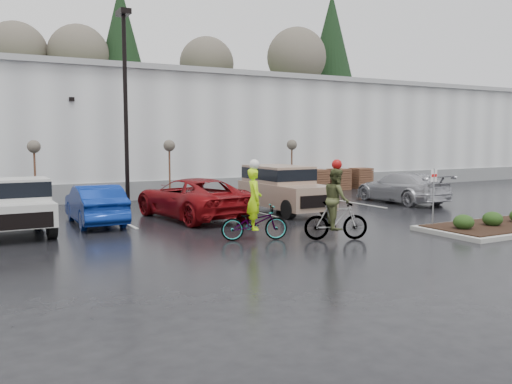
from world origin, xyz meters
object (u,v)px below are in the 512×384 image
pallet_stack_a (317,180)px  fire_lane_sign (434,191)px  pallet_stack_c (360,178)px  car_far_silver (401,187)px  car_blue (95,204)px  sapling_east (292,148)px  sapling_west (34,150)px  car_red (192,198)px  cyclist_hivis (254,216)px  pickup_white (16,205)px  sapling_mid (169,149)px  lamppost (125,87)px  cyclist_olive (336,211)px  pallet_stack_b (338,179)px  suv_tan (285,189)px

pallet_stack_a → fire_lane_sign: fire_lane_sign is taller
pallet_stack_c → car_far_silver: size_ratio=0.25×
fire_lane_sign → car_blue: size_ratio=0.48×
car_blue → sapling_east: bearing=-154.4°
car_blue → car_far_silver: 15.24m
sapling_west → car_red: size_ratio=0.53×
cyclist_hivis → car_far_silver: bearing=-46.2°
pallet_stack_a → pickup_white: size_ratio=0.26×
pickup_white → sapling_mid: bearing=38.2°
sapling_east → sapling_mid: bearing=180.0°
pallet_stack_c → car_red: 16.31m
lamppost → sapling_west: size_ratio=2.88×
lamppost → pallet_stack_a: bearing=9.1°
sapling_west → cyclist_hivis: bearing=-65.8°
pickup_white → car_far_silver: (18.08, 0.06, -0.19)m
sapling_mid → pallet_stack_c: (13.50, 1.00, -2.05)m
car_blue → cyclist_olive: (6.06, -7.11, 0.17)m
pallet_stack_b → car_blue: bearing=-158.4°
pallet_stack_c → sapling_east: bearing=-170.5°
fire_lane_sign → cyclist_hivis: bearing=168.9°
sapling_mid → cyclist_olive: 12.90m
suv_tan → fire_lane_sign: bearing=-70.3°
cyclist_olive → pallet_stack_b: bearing=-15.2°
car_far_silver → cyclist_olive: size_ratio=2.07×
pallet_stack_c → cyclist_olive: cyclist_olive is taller
fire_lane_sign → car_blue: fire_lane_sign is taller
lamppost → suv_tan: bearing=-44.5°
sapling_west → car_blue: 6.13m
pallet_stack_b → cyclist_hivis: size_ratio=0.52×
fire_lane_sign → cyclist_olive: (-4.30, 0.06, -0.47)m
car_red → car_far_silver: 11.42m
sapling_west → pallet_stack_b: (18.20, 1.00, -2.05)m
car_far_silver → lamppost: bearing=-21.4°
sapling_east → cyclist_olive: bearing=-117.0°
pickup_white → cyclist_olive: (8.90, -6.51, -0.05)m
pallet_stack_b → car_far_silver: 7.33m
sapling_east → pickup_white: (-15.40, -6.23, -1.75)m
pallet_stack_a → cyclist_hivis: size_ratio=0.52×
pallet_stack_c → car_far_silver: (-3.32, -7.17, 0.11)m
sapling_east → cyclist_hivis: (-8.83, -11.50, -1.93)m
sapling_west → suv_tan: sapling_west is taller
car_blue → pallet_stack_b: bearing=-156.9°
pallet_stack_c → fire_lane_sign: bearing=-120.7°
lamppost → cyclist_hivis: (1.17, -10.50, -4.89)m
pallet_stack_b → car_far_silver: car_far_silver is taller
pallet_stack_c → cyclist_hivis: bearing=-139.9°
pallet_stack_b → car_blue: 18.02m
sapling_mid → fire_lane_sign: size_ratio=1.45×
suv_tan → car_far_silver: 7.17m
pallet_stack_b → pickup_white: pickup_white is taller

